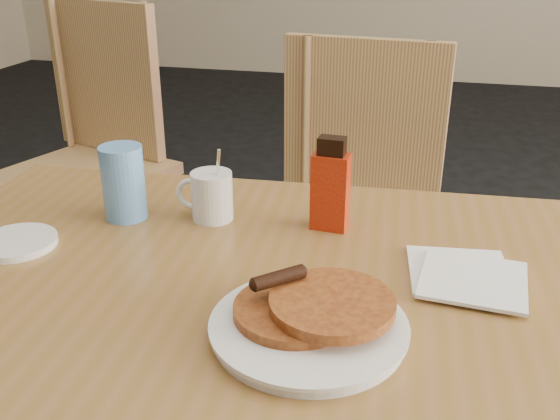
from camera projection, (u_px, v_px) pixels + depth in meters
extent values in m
cube|color=brown|center=(272.00, 297.00, 0.94)|extent=(1.32, 0.92, 0.04)
cube|color=tan|center=(272.00, 305.00, 0.94)|extent=(1.36, 0.97, 0.02)
cube|color=tan|center=(348.00, 248.00, 1.63)|extent=(0.49, 0.49, 0.04)
cube|color=tan|center=(363.00, 129.00, 1.70)|extent=(0.45, 0.09, 0.49)
cylinder|color=tan|center=(264.00, 357.00, 1.61)|extent=(0.04, 0.04, 0.46)
cylinder|color=tan|center=(413.00, 302.00, 1.85)|extent=(0.04, 0.04, 0.46)
cube|color=tan|center=(83.00, 176.00, 2.05)|extent=(0.59, 0.59, 0.04)
cube|color=tan|center=(105.00, 78.00, 2.13)|extent=(0.46, 0.18, 0.51)
cylinder|color=tan|center=(11.00, 265.00, 2.03)|extent=(0.04, 0.04, 0.48)
cylinder|color=tan|center=(165.00, 229.00, 2.28)|extent=(0.04, 0.04, 0.48)
cylinder|color=white|center=(309.00, 329.00, 0.81)|extent=(0.25, 0.25, 0.02)
cylinder|color=white|center=(309.00, 324.00, 0.81)|extent=(0.26, 0.26, 0.01)
cylinder|color=#A25821|center=(294.00, 310.00, 0.82)|extent=(0.16, 0.16, 0.01)
cylinder|color=#A25821|center=(332.00, 303.00, 0.81)|extent=(0.17, 0.17, 0.01)
cylinder|color=black|center=(279.00, 278.00, 0.84)|extent=(0.07, 0.07, 0.02)
cylinder|color=white|center=(212.00, 196.00, 1.13)|extent=(0.08, 0.08, 0.09)
torus|color=white|center=(192.00, 194.00, 1.14)|extent=(0.06, 0.01, 0.06)
cylinder|color=black|center=(211.00, 177.00, 1.12)|extent=(0.07, 0.07, 0.01)
cylinder|color=silver|center=(217.00, 180.00, 1.12)|extent=(0.03, 0.04, 0.13)
cube|color=maroon|center=(330.00, 192.00, 1.09)|extent=(0.07, 0.04, 0.14)
cube|color=black|center=(332.00, 146.00, 1.05)|extent=(0.05, 0.03, 0.03)
cube|color=white|center=(459.00, 272.00, 0.96)|extent=(0.17, 0.17, 0.01)
cube|color=white|center=(473.00, 280.00, 0.93)|extent=(0.16, 0.16, 0.01)
cylinder|color=#5D97DB|center=(123.00, 183.00, 1.13)|extent=(0.09, 0.09, 0.14)
cylinder|color=white|center=(17.00, 243.00, 1.05)|extent=(0.14, 0.14, 0.01)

